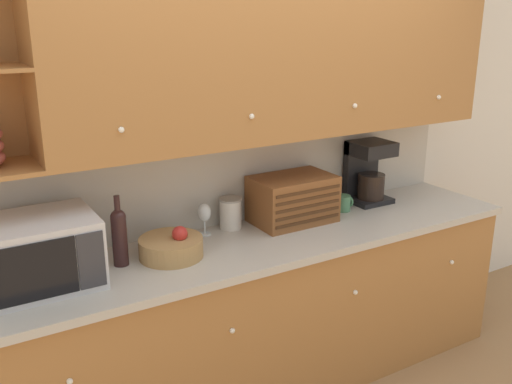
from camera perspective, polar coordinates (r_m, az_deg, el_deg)
ground_plane at (r=3.67m, az=-1.79°, el=-16.27°), size 24.00×24.00×0.00m
wall_back at (r=3.16m, az=-2.28°, el=4.02°), size 5.37×0.06×2.60m
counter_unit at (r=3.20m, az=0.87°, el=-12.08°), size 2.99×0.64×0.91m
backsplash_panel at (r=3.17m, az=-1.93°, el=1.39°), size 2.97×0.01×0.50m
upper_cabinets at (r=3.00m, az=2.42°, el=13.73°), size 2.97×0.37×0.87m
microwave at (r=2.61m, az=-21.08°, el=-5.72°), size 0.50×0.40×0.30m
wine_bottle at (r=2.71m, az=-13.51°, el=-4.15°), size 0.07×0.07×0.34m
fruit_basket at (r=2.78m, az=-8.46°, el=-5.45°), size 0.31×0.31×0.16m
wine_glass at (r=3.01m, az=-5.20°, el=-2.17°), size 0.07×0.07×0.17m
storage_canister at (r=3.11m, az=-2.56°, el=-2.13°), size 0.13×0.13×0.17m
bread_box at (r=3.20m, az=3.69°, el=-0.71°), size 0.45×0.30×0.26m
mug at (r=3.43m, az=8.73°, el=-1.09°), size 0.10×0.09×0.09m
coffee_maker at (r=3.59m, az=11.09°, el=2.07°), size 0.25×0.22×0.38m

